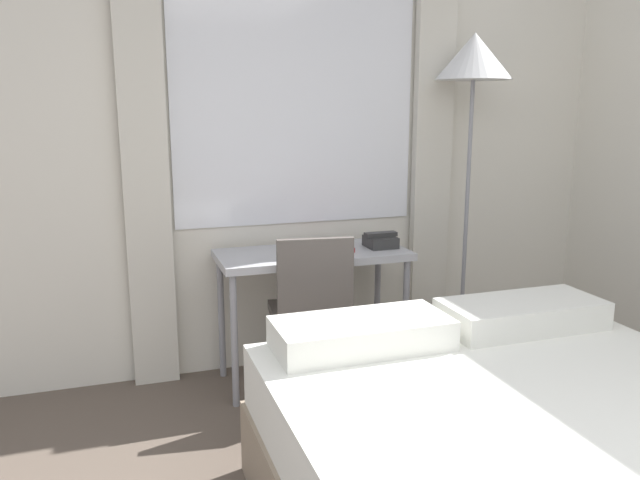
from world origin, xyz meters
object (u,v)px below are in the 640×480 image
(desk, at_px, (312,265))
(book, at_px, (330,248))
(desk_chair, at_px, (312,306))
(standing_lamp, at_px, (474,73))
(telephone, at_px, (381,241))

(desk, xyz_separation_m, book, (0.10, 0.00, 0.09))
(desk, height_order, book, book)
(desk, xyz_separation_m, desk_chair, (-0.08, -0.22, -0.15))
(standing_lamp, bearing_deg, desk, -177.50)
(desk, bearing_deg, desk_chair, -109.02)
(desk, distance_m, book, 0.14)
(desk, relative_size, book, 4.58)
(desk, height_order, desk_chair, desk_chair)
(desk_chair, bearing_deg, desk, 78.76)
(desk_chair, xyz_separation_m, book, (0.18, 0.22, 0.25))
(desk_chair, bearing_deg, telephone, 30.76)
(standing_lamp, xyz_separation_m, telephone, (-0.58, -0.06, -0.92))
(desk, relative_size, standing_lamp, 0.54)
(standing_lamp, distance_m, book, 1.29)
(standing_lamp, xyz_separation_m, book, (-0.87, -0.04, -0.94))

